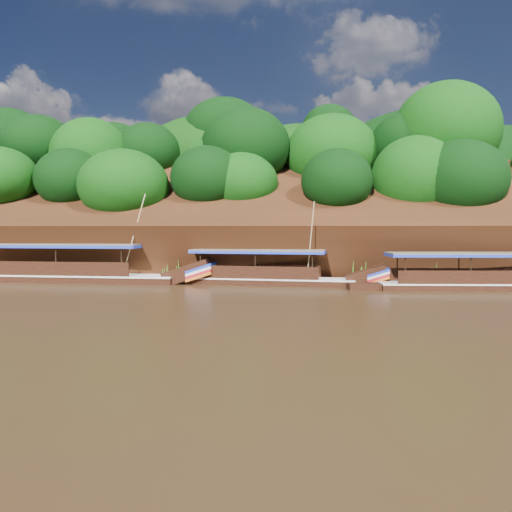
{
  "coord_description": "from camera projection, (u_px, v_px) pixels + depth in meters",
  "views": [
    {
      "loc": [
        3.52,
        -23.43,
        3.51
      ],
      "look_at": [
        0.9,
        7.0,
        1.89
      ],
      "focal_mm": 35.0,
      "sensor_mm": 36.0,
      "label": 1
    }
  ],
  "objects": [
    {
      "name": "ground",
      "position": [
        225.0,
        303.0,
        23.8
      ],
      "size": [
        160.0,
        160.0,
        0.0
      ],
      "primitive_type": "plane",
      "color": "black",
      "rests_on": "ground"
    },
    {
      "name": "riverbank",
      "position": [
        261.0,
        247.0,
        46.31
      ],
      "size": [
        120.0,
        30.06,
        19.4
      ],
      "color": "black",
      "rests_on": "ground"
    },
    {
      "name": "boat_0",
      "position": [
        488.0,
        281.0,
        29.05
      ],
      "size": [
        13.46,
        2.8,
        6.0
      ],
      "rotation": [
        0.0,
        0.0,
        0.06
      ],
      "color": "black",
      "rests_on": "ground"
    },
    {
      "name": "boat_1",
      "position": [
        279.0,
        277.0,
        31.72
      ],
      "size": [
        13.06,
        3.31,
        5.63
      ],
      "rotation": [
        0.0,
        0.0,
        -0.11
      ],
      "color": "black",
      "rests_on": "ground"
    },
    {
      "name": "boat_2",
      "position": [
        88.0,
        273.0,
        33.34
      ],
      "size": [
        16.43,
        3.21,
        6.33
      ],
      "rotation": [
        0.0,
        0.0,
        -0.05
      ],
      "color": "black",
      "rests_on": "ground"
    },
    {
      "name": "reeds",
      "position": [
        201.0,
        269.0,
        33.52
      ],
      "size": [
        49.03,
        2.4,
        2.09
      ],
      "color": "#326218",
      "rests_on": "ground"
    }
  ]
}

